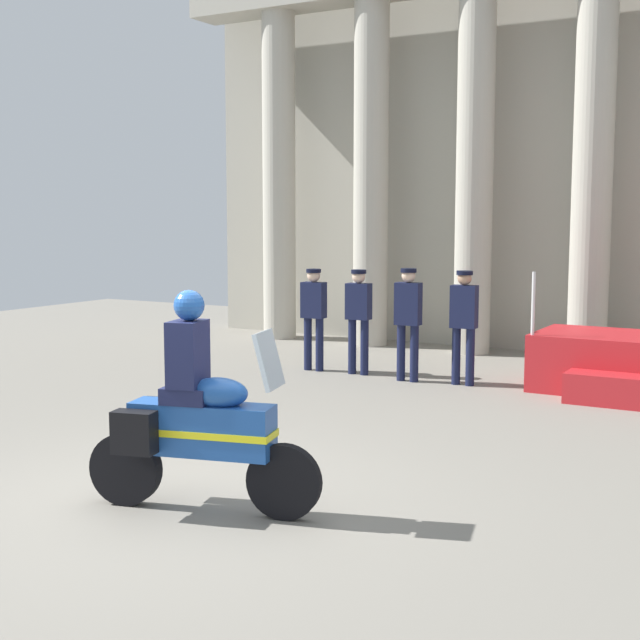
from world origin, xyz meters
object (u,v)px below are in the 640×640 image
at_px(officer_in_row_0, 314,311).
at_px(officer_in_row_3, 464,318).
at_px(motorcycle_with_rider, 194,420).
at_px(officer_in_row_1, 359,313).
at_px(officer_in_row_2, 408,315).

height_order(officer_in_row_0, officer_in_row_3, officer_in_row_3).
bearing_deg(motorcycle_with_rider, officer_in_row_3, 76.14).
bearing_deg(officer_in_row_3, officer_in_row_0, -3.62).
distance_m(officer_in_row_1, officer_in_row_2, 0.94).
height_order(officer_in_row_0, officer_in_row_1, officer_in_row_1).
height_order(officer_in_row_2, motorcycle_with_rider, motorcycle_with_rider).
bearing_deg(officer_in_row_0, officer_in_row_2, 172.36).
xyz_separation_m(officer_in_row_2, motorcycle_with_rider, (0.89, -6.38, -0.22)).
xyz_separation_m(officer_in_row_1, motorcycle_with_rider, (1.81, -6.53, -0.19)).
xyz_separation_m(officer_in_row_3, motorcycle_with_rider, (0.05, -6.51, -0.21)).
height_order(officer_in_row_0, officer_in_row_2, officer_in_row_2).
bearing_deg(officer_in_row_0, officer_in_row_1, 179.43).
relative_size(officer_in_row_1, motorcycle_with_rider, 0.81).
xyz_separation_m(officer_in_row_2, officer_in_row_3, (0.84, 0.13, -0.01)).
relative_size(officer_in_row_1, officer_in_row_2, 0.97).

